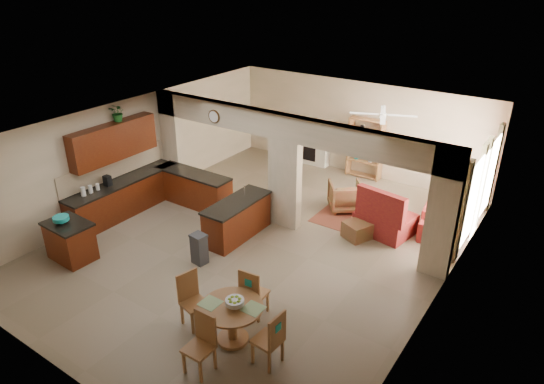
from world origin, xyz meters
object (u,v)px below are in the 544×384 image
Objects in this scene: sofa at (447,212)px; armchair at (345,196)px; kitchen_island at (70,241)px; dining_table at (232,317)px.

sofa is 2.95× the size of armchair.
kitchen_island reaches higher than dining_table.
dining_table is at bearing 156.11° from sofa.
kitchen_island is 1.25× the size of armchair.
kitchen_island is at bearing 126.72° from sofa.
sofa is at bearing 73.72° from dining_table.
dining_table reaches higher than sofa.
kitchen_island is 4.48m from dining_table.
sofa is 2.53m from armchair.
armchair is at bearing 96.67° from dining_table.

